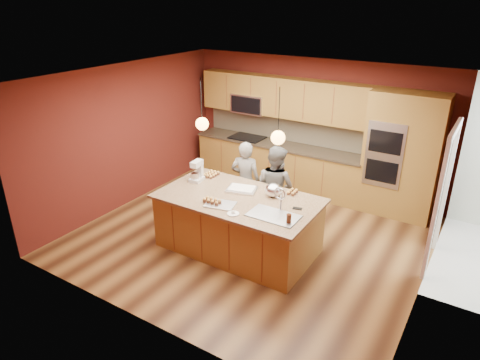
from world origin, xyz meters
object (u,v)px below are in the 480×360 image
Objects in this scene: person_left at (245,181)px; person_right at (275,188)px; stand_mixer at (197,172)px; mixing_bowl at (274,190)px; island at (239,223)px.

person_right is at bearing 165.56° from person_left.
stand_mixer is 1.39m from mixing_bowl.
mixing_bowl is at bearing -0.89° from stand_mixer.
mixing_bowl is at bearing 37.22° from island.
person_right is 0.74m from mixing_bowl.
person_left reaches higher than stand_mixer.
person_right reaches higher than stand_mixer.
person_left is 5.65× the size of mixing_bowl.
island is at bearing 101.41° from person_left.
person_right is (0.14, 0.96, 0.28)m from island.
mixing_bowl is (1.38, 0.14, -0.05)m from stand_mixer.
person_right is 4.27× the size of stand_mixer.
person_right reaches higher than mixing_bowl.
person_left is at bearing 115.85° from island.
person_left is 0.97m from stand_mixer.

